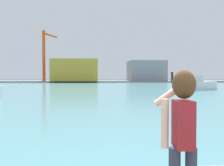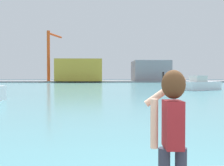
{
  "view_description": "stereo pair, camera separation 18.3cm",
  "coord_description": "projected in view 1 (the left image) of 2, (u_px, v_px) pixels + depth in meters",
  "views": [
    {
      "loc": [
        -1.34,
        -2.81,
        2.15
      ],
      "look_at": [
        -0.79,
        7.23,
        1.88
      ],
      "focal_mm": 42.78,
      "sensor_mm": 36.0,
      "label": 1
    },
    {
      "loc": [
        -1.16,
        -2.82,
        2.15
      ],
      "look_at": [
        -0.79,
        7.23,
        1.88
      ],
      "focal_mm": 42.78,
      "sensor_mm": 36.0,
      "label": 2
    }
  ],
  "objects": [
    {
      "name": "warehouse_right",
      "position": [
        146.0,
        71.0,
        96.58
      ],
      "size": [
        12.59,
        13.62,
        7.04
      ],
      "primitive_type": "cube",
      "color": "gray",
      "rests_on": "far_shore_dock"
    },
    {
      "name": "port_crane",
      "position": [
        45.0,
        51.0,
        88.75
      ],
      "size": [
        3.5,
        10.29,
        16.61
      ],
      "color": "#D84C19",
      "rests_on": "far_shore_dock"
    },
    {
      "name": "far_shore_dock",
      "position": [
        101.0,
        81.0,
        94.76
      ],
      "size": [
        140.0,
        20.0,
        0.44
      ],
      "primitive_type": "cube",
      "color": "gray",
      "rests_on": "ground_plane"
    },
    {
      "name": "warehouse_left",
      "position": [
        75.0,
        70.0,
        88.95
      ],
      "size": [
        14.94,
        12.29,
        7.14
      ],
      "primitive_type": "cube",
      "color": "gold",
      "rests_on": "far_shore_dock"
    },
    {
      "name": "ground_plane",
      "position": [
        104.0,
        87.0,
        52.84
      ],
      "size": [
        220.0,
        220.0,
        0.0
      ],
      "primitive_type": "plane",
      "color": "#334751"
    },
    {
      "name": "harbor_water",
      "position": [
        104.0,
        86.0,
        54.84
      ],
      "size": [
        140.0,
        100.0,
        0.02
      ],
      "primitive_type": "cube",
      "color": "#599EA8",
      "rests_on": "ground_plane"
    },
    {
      "name": "person_photographer",
      "position": [
        182.0,
        127.0,
        3.15
      ],
      "size": [
        0.53,
        0.55,
        1.74
      ],
      "rotation": [
        0.0,
        0.0,
        1.54
      ],
      "color": "#2D3342",
      "rests_on": "quay_promenade"
    },
    {
      "name": "boat_moored_2",
      "position": [
        197.0,
        85.0,
        39.95
      ],
      "size": [
        6.3,
        4.53,
        2.17
      ],
      "rotation": [
        0.0,
        0.0,
        0.45
      ],
      "color": "white",
      "rests_on": "harbor_water"
    }
  ]
}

